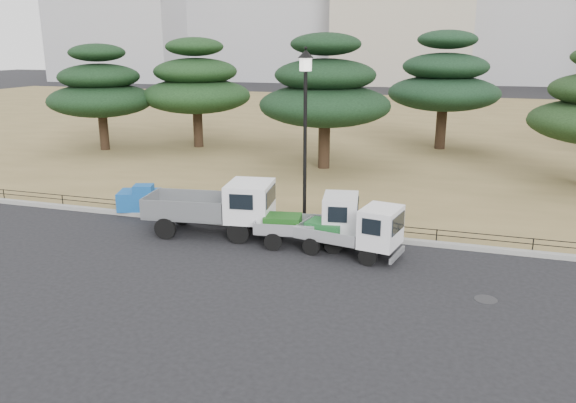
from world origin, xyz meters
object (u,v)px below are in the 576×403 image
(truck_kei_front, at_px, (315,221))
(street_lamp, at_px, (305,110))
(truck_kei_rear, at_px, (356,230))
(truck_large, at_px, (217,205))
(tarp_pile, at_px, (140,199))

(truck_kei_front, height_order, street_lamp, street_lamp)
(truck_kei_front, bearing_deg, truck_kei_rear, -27.99)
(street_lamp, bearing_deg, truck_large, -154.66)
(street_lamp, xyz_separation_m, tarp_pile, (-6.88, 0.18, -3.77))
(truck_large, bearing_deg, truck_kei_front, -9.09)
(truck_kei_rear, distance_m, street_lamp, 4.59)
(truck_kei_front, xyz_separation_m, tarp_pile, (-7.66, 1.62, -0.32))
(truck_kei_front, bearing_deg, truck_large, 169.18)
(truck_kei_rear, height_order, tarp_pile, truck_kei_rear)
(truck_large, xyz_separation_m, truck_kei_rear, (5.06, -0.61, -0.23))
(truck_kei_rear, xyz_separation_m, street_lamp, (-2.25, 1.95, 3.49))
(truck_kei_front, relative_size, street_lamp, 0.57)
(truck_large, bearing_deg, truck_kei_rear, -14.24)
(truck_large, distance_m, truck_kei_front, 3.60)
(street_lamp, relative_size, tarp_pile, 3.34)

